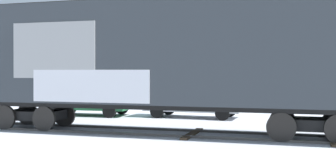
# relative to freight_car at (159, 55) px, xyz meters

# --- Properties ---
(ground_plane) EXTENTS (260.00, 260.00, 0.00)m
(ground_plane) POSITION_rel_freight_car_xyz_m (-0.03, 0.00, -2.77)
(ground_plane) COLOR silver
(track) EXTENTS (59.93, 6.54, 0.08)m
(track) POSITION_rel_freight_car_xyz_m (-0.42, 0.04, -2.73)
(track) COLOR #4C4742
(track) RESTS_ON ground_plane
(freight_car) EXTENTS (14.64, 3.90, 4.85)m
(freight_car) POSITION_rel_freight_car_xyz_m (0.00, 0.00, 0.00)
(freight_car) COLOR #33383D
(freight_car) RESTS_ON ground_plane
(flagpole) EXTENTS (1.27, 0.36, 8.83)m
(flagpole) POSITION_rel_freight_car_xyz_m (6.78, 12.53, 2.62)
(flagpole) COLOR silver
(flagpole) RESTS_ON ground_plane
(hillside) EXTENTS (158.31, 33.60, 18.65)m
(hillside) POSITION_rel_freight_car_xyz_m (0.02, 70.70, 4.12)
(hillside) COLOR slate
(hillside) RESTS_ON ground_plane
(parked_car_green) EXTENTS (4.21, 2.02, 1.74)m
(parked_car_green) POSITION_rel_freight_car_xyz_m (-4.86, 5.28, -1.92)
(parked_car_green) COLOR #1E5933
(parked_car_green) RESTS_ON ground_plane
(parked_car_silver) EXTENTS (4.76, 2.34, 1.77)m
(parked_car_silver) POSITION_rel_freight_car_xyz_m (0.43, 5.39, -1.90)
(parked_car_silver) COLOR #B7BABF
(parked_car_silver) RESTS_ON ground_plane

